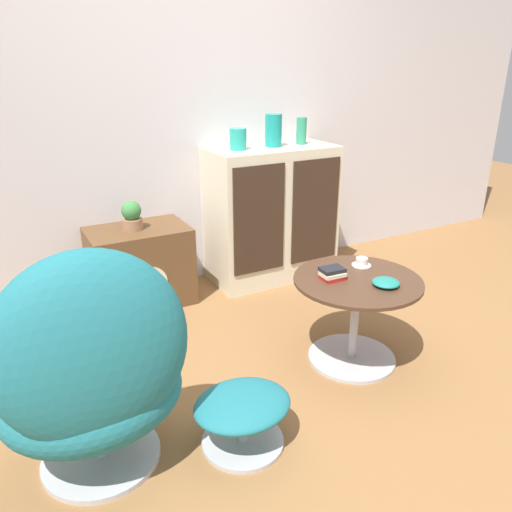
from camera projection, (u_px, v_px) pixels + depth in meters
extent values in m
plane|color=olive|center=(322.00, 401.00, 2.39)|extent=(12.00, 12.00, 0.00)
cube|color=silver|center=(182.00, 96.00, 3.28)|extent=(6.40, 0.06, 2.60)
cube|color=beige|center=(271.00, 214.00, 3.62)|extent=(0.90, 0.45, 0.96)
cube|color=#332319|center=(259.00, 220.00, 3.31)|extent=(0.38, 0.01, 0.73)
cube|color=#332319|center=(315.00, 211.00, 3.51)|extent=(0.38, 0.01, 0.73)
cube|color=brown|center=(140.00, 266.00, 3.28)|extent=(0.63, 0.42, 0.52)
cylinder|color=beige|center=(151.00, 284.00, 3.12)|extent=(0.22, 0.01, 0.22)
cylinder|color=#B7B7BC|center=(102.00, 456.00, 2.04)|extent=(0.47, 0.47, 0.02)
cylinder|color=#B7B7BC|center=(100.00, 441.00, 2.01)|extent=(0.06, 0.06, 0.13)
ellipsoid|color=#1E6B75|center=(93.00, 394.00, 1.93)|extent=(0.71, 0.60, 0.33)
ellipsoid|color=#1E6B75|center=(92.00, 348.00, 1.72)|extent=(0.70, 0.44, 0.74)
cylinder|color=#B7B7BC|center=(243.00, 441.00, 2.12)|extent=(0.35, 0.35, 0.02)
cylinder|color=#B7B7BC|center=(243.00, 427.00, 2.09)|extent=(0.04, 0.04, 0.13)
ellipsoid|color=#1E6B75|center=(242.00, 405.00, 2.05)|extent=(0.41, 0.35, 0.09)
cylinder|color=#B7B7BC|center=(351.00, 357.00, 2.72)|extent=(0.47, 0.47, 0.02)
cylinder|color=#B7B7BC|center=(354.00, 320.00, 2.63)|extent=(0.04, 0.04, 0.44)
cylinder|color=#472D1E|center=(358.00, 280.00, 2.55)|extent=(0.66, 0.66, 0.02)
cylinder|color=teal|center=(238.00, 139.00, 3.30)|extent=(0.11, 0.11, 0.14)
cylinder|color=teal|center=(273.00, 130.00, 3.40)|extent=(0.11, 0.11, 0.22)
cylinder|color=#2D8E6B|center=(301.00, 131.00, 3.51)|extent=(0.07, 0.07, 0.19)
cylinder|color=#996B4C|center=(132.00, 224.00, 3.16)|extent=(0.13, 0.13, 0.07)
sphere|color=#387A3D|center=(131.00, 211.00, 3.12)|extent=(0.12, 0.12, 0.12)
cylinder|color=silver|center=(361.00, 265.00, 2.71)|extent=(0.10, 0.10, 0.01)
cylinder|color=silver|center=(362.00, 262.00, 2.70)|extent=(0.07, 0.07, 0.05)
cube|color=red|center=(333.00, 277.00, 2.54)|extent=(0.12, 0.09, 0.02)
cube|color=beige|center=(332.00, 274.00, 2.53)|extent=(0.12, 0.10, 0.02)
cube|color=black|center=(332.00, 270.00, 2.53)|extent=(0.12, 0.10, 0.02)
ellipsoid|color=#1E7A70|center=(386.00, 282.00, 2.46)|extent=(0.14, 0.14, 0.04)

